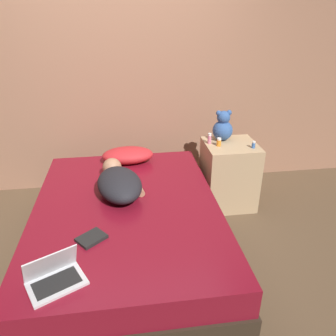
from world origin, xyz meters
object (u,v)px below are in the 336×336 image
object	(u,v)px
bottle_pink	(209,139)
teddy_bear	(223,127)
bottle_blue	(254,145)
person_lying	(119,182)
bottle_orange	(219,142)
laptop	(55,276)
book	(91,238)
pillow	(128,155)

from	to	relation	value
bottle_pink	teddy_bear	bearing A→B (deg)	27.36
bottle_blue	teddy_bear	bearing A→B (deg)	133.73
person_lying	teddy_bear	xyz separation A→B (m)	(1.05, 0.57, 0.24)
bottle_orange	bottle_blue	world-z (taller)	bottle_orange
laptop	teddy_bear	size ratio (longest dim) A/B	1.20
teddy_bear	book	xyz separation A→B (m)	(-1.25, -1.18, -0.32)
person_lying	bottle_orange	world-z (taller)	bottle_orange
bottle_blue	bottle_pink	bearing A→B (deg)	156.48
person_lying	laptop	bearing A→B (deg)	-121.55
book	pillow	bearing A→B (deg)	76.65
person_lying	bottle_pink	world-z (taller)	bottle_pink
pillow	teddy_bear	distance (m)	1.00
laptop	bottle_pink	distance (m)	1.95
pillow	laptop	xyz separation A→B (m)	(-0.47, -1.57, -0.03)
person_lying	laptop	size ratio (longest dim) A/B	2.02
teddy_bear	bottle_blue	xyz separation A→B (m)	(0.24, -0.25, -0.10)
pillow	teddy_bear	world-z (taller)	teddy_bear
pillow	person_lying	world-z (taller)	person_lying
pillow	book	bearing A→B (deg)	-103.35
teddy_bear	bottle_orange	xyz separation A→B (m)	(-0.08, -0.15, -0.10)
book	bottle_orange	bearing A→B (deg)	41.28
pillow	bottle_blue	distance (m)	1.24
pillow	book	size ratio (longest dim) A/B	2.24
pillow	book	distance (m)	1.24
bottle_pink	book	bearing A→B (deg)	-134.86
bottle_pink	pillow	bearing A→B (deg)	172.55
bottle_pink	bottle_orange	bearing A→B (deg)	-43.94
pillow	laptop	bearing A→B (deg)	-106.49
laptop	bottle_pink	bearing A→B (deg)	21.59
laptop	bottle_blue	bearing A→B (deg)	10.48
laptop	bottle_orange	size ratio (longest dim) A/B	4.60
teddy_bear	bottle_blue	size ratio (longest dim) A/B	4.54
pillow	bottle_pink	bearing A→B (deg)	-7.45
bottle_blue	book	world-z (taller)	bottle_blue
bottle_blue	book	distance (m)	1.77
book	bottle_pink	bearing A→B (deg)	45.14
teddy_bear	bottle_blue	bearing A→B (deg)	-46.27
teddy_bear	book	distance (m)	1.75
laptop	teddy_bear	xyz separation A→B (m)	(1.43, 1.55, 0.29)
pillow	person_lying	xyz separation A→B (m)	(-0.09, -0.59, 0.02)
bottle_orange	book	distance (m)	1.58
bottle_pink	bottle_blue	world-z (taller)	bottle_pink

